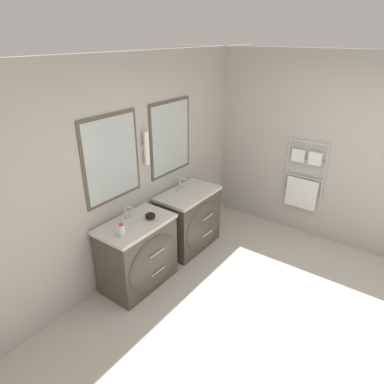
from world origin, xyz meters
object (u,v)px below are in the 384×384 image
(vanity_left, at_px, (140,254))
(vanity_right, at_px, (190,220))
(amenity_bowl, at_px, (150,216))
(toiletry_bottle, at_px, (122,230))

(vanity_left, relative_size, vanity_right, 1.00)
(vanity_left, bearing_deg, amenity_bowl, -13.67)
(vanity_left, xyz_separation_m, vanity_right, (1.00, 0.00, 0.00))
(vanity_right, xyz_separation_m, toiletry_bottle, (-1.28, -0.05, 0.48))
(toiletry_bottle, xyz_separation_m, amenity_bowl, (0.45, 0.01, -0.03))
(amenity_bowl, bearing_deg, toiletry_bottle, -178.49)
(vanity_right, relative_size, toiletry_bottle, 5.84)
(vanity_left, distance_m, vanity_right, 1.00)
(vanity_right, height_order, amenity_bowl, amenity_bowl)
(vanity_left, bearing_deg, vanity_right, 0.00)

